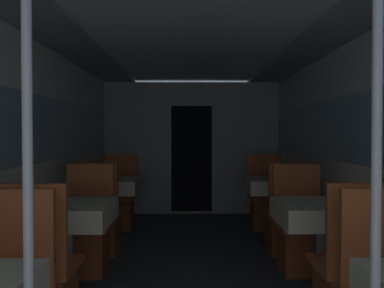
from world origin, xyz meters
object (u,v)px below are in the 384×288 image
at_px(dining_table_left_1, 67,217).
at_px(chair_left_near_2, 99,227).
at_px(chair_right_near_2, 287,226).
at_px(support_pole_left_0, 28,199).
at_px(chair_left_far_2, 118,207).
at_px(chair_right_near_1, 352,288).
at_px(dining_table_right_1, 322,216).
at_px(chair_right_far_2, 266,207).
at_px(dining_table_right_2, 275,187).
at_px(support_pole_right_0, 376,199).
at_px(chair_left_far_1, 86,241).
at_px(chair_right_far_1, 301,240).
at_px(dining_table_left_2, 110,187).

bearing_deg(dining_table_left_1, chair_left_near_2, 90.00).
bearing_deg(chair_right_near_2, support_pole_left_0, -118.01).
distance_m(chair_left_far_2, chair_right_near_1, 3.60).
relative_size(chair_left_far_2, dining_table_right_1, 1.33).
bearing_deg(chair_right_far_2, chair_left_near_2, 31.73).
height_order(support_pole_left_0, chair_right_near_1, support_pole_left_0).
bearing_deg(dining_table_right_2, support_pole_right_0, -96.01).
xyz_separation_m(chair_left_far_1, chair_right_far_1, (1.97, 0.00, 0.00)).
height_order(chair_left_far_2, dining_table_right_2, chair_left_far_2).
xyz_separation_m(support_pole_right_0, chair_right_near_2, (0.38, 2.98, -0.75)).
xyz_separation_m(chair_left_far_2, chair_right_far_2, (1.97, 0.00, 0.00)).
height_order(chair_right_far_1, chair_right_far_2, same).
height_order(support_pole_left_0, chair_left_far_1, support_pole_left_0).
relative_size(chair_left_far_2, chair_right_near_1, 1.00).
distance_m(dining_table_left_2, chair_left_far_2, 0.70).
xyz_separation_m(chair_left_far_1, support_pole_right_0, (1.59, -2.40, 0.75)).
relative_size(support_pole_left_0, chair_right_far_1, 2.13).
xyz_separation_m(dining_table_left_1, dining_table_right_1, (1.97, 0.00, 0.00)).
xyz_separation_m(chair_left_near_2, chair_right_near_2, (1.97, 0.00, 0.00)).
distance_m(support_pole_left_0, chair_left_far_2, 4.28).
bearing_deg(chair_right_far_1, dining_table_right_1, 90.00).
height_order(support_pole_right_0, chair_right_near_1, support_pole_right_0).
bearing_deg(support_pole_left_0, chair_right_near_2, 61.99).
xyz_separation_m(chair_left_far_1, dining_table_left_2, (0.00, 1.19, 0.34)).
height_order(chair_left_far_1, chair_right_near_1, same).
bearing_deg(dining_table_right_1, dining_table_left_2, 137.58).
xyz_separation_m(support_pole_left_0, chair_left_far_2, (-0.38, 4.20, -0.75)).
height_order(dining_table_left_2, dining_table_right_1, same).
xyz_separation_m(chair_left_near_2, chair_right_near_1, (1.97, -1.80, 0.00)).
bearing_deg(chair_left_near_2, chair_right_far_1, -16.45).
bearing_deg(chair_right_far_2, chair_right_near_2, 90.00).
distance_m(support_pole_left_0, chair_right_near_2, 3.46).
bearing_deg(chair_right_far_2, chair_right_near_1, 90.00).
relative_size(chair_right_far_1, chair_right_near_2, 1.00).
bearing_deg(dining_table_left_2, support_pole_right_0, -66.16).
distance_m(dining_table_right_2, chair_right_near_2, 0.70).
bearing_deg(dining_table_right_1, dining_table_left_1, 180.00).
distance_m(dining_table_left_2, chair_right_near_1, 3.12).
height_order(support_pole_right_0, chair_right_far_2, support_pole_right_0).
relative_size(chair_left_far_1, chair_left_near_2, 1.00).
height_order(chair_left_far_1, dining_table_left_2, chair_left_far_1).
distance_m(dining_table_right_1, dining_table_right_2, 1.80).
height_order(chair_left_far_2, chair_right_near_1, same).
relative_size(chair_left_far_1, chair_right_far_1, 1.00).
bearing_deg(chair_right_near_2, chair_left_far_2, 148.27).
bearing_deg(chair_right_near_2, support_pole_right_0, -97.22).
xyz_separation_m(chair_left_far_1, dining_table_right_1, (1.97, -0.61, 0.34)).
distance_m(chair_left_far_1, chair_left_far_2, 1.80).
bearing_deg(support_pole_left_0, dining_table_right_1, 48.53).
bearing_deg(dining_table_right_2, dining_table_left_1, -137.58).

